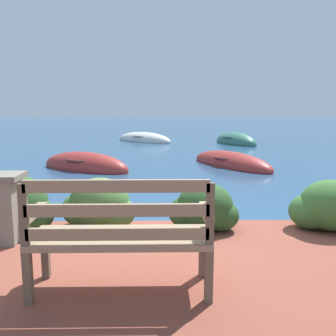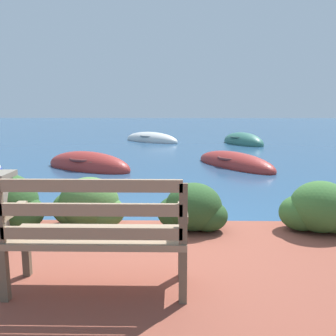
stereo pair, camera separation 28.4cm
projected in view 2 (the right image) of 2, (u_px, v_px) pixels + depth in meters
The scene contains 10 objects.
ground_plane at pixel (144, 237), 4.74m from camera, with size 80.00×80.00×0.00m.
park_bench at pixel (96, 232), 2.85m from camera, with size 1.39×0.48×0.93m.
hedge_clump_left at pixel (3, 206), 4.31m from camera, with size 0.98×0.71×0.67m.
hedge_clump_centre at pixel (88, 205), 4.43m from camera, with size 0.88×0.63×0.60m.
hedge_clump_right at pixel (193, 210), 4.32m from camera, with size 0.82×0.59×0.55m.
hedge_clump_far_right at pixel (319, 210), 4.26m from camera, with size 0.87×0.62×0.59m.
rowboat_nearest at pixel (88, 166), 9.70m from camera, with size 2.76×2.14×0.78m.
rowboat_mid at pixel (235, 164), 10.09m from camera, with size 2.28×2.99×0.68m.
rowboat_far at pixel (243, 142), 15.66m from camera, with size 1.96×2.71×0.84m.
rowboat_outer at pixel (151, 140), 16.73m from camera, with size 2.92×2.71×0.73m.
Camera 2 is at (0.39, -4.52, 1.67)m, focal length 40.00 mm.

